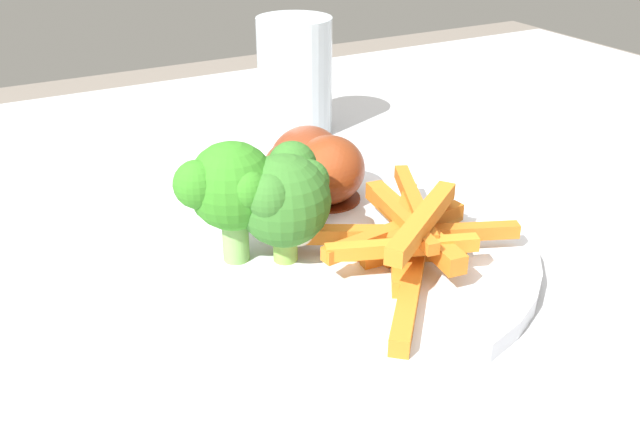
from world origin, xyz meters
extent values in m
cube|color=#B7B7BC|center=(0.00, 0.00, 0.69)|extent=(1.13, 0.77, 0.03)
cylinder|color=gray|center=(0.51, 0.32, 0.34)|extent=(0.06, 0.06, 0.67)
cylinder|color=silver|center=(-0.05, -0.05, 0.71)|extent=(0.27, 0.27, 0.01)
cylinder|color=#85B44A|center=(-0.07, -0.06, 0.73)|extent=(0.01, 0.01, 0.02)
sphere|color=#346F27|center=(-0.07, -0.06, 0.76)|extent=(0.06, 0.06, 0.06)
sphere|color=#346F27|center=(-0.09, -0.07, 0.76)|extent=(0.03, 0.03, 0.03)
sphere|color=#346F27|center=(-0.09, -0.05, 0.75)|extent=(0.03, 0.03, 0.03)
sphere|color=#346F27|center=(-0.09, -0.06, 0.76)|extent=(0.02, 0.02, 0.02)
sphere|color=#346F27|center=(-0.06, -0.04, 0.77)|extent=(0.03, 0.03, 0.03)
sphere|color=#346F27|center=(-0.06, -0.06, 0.76)|extent=(0.03, 0.03, 0.03)
cylinder|color=#80B95D|center=(-0.10, -0.05, 0.73)|extent=(0.02, 0.02, 0.03)
sphere|color=#338121|center=(-0.10, -0.05, 0.76)|extent=(0.05, 0.05, 0.05)
sphere|color=#338121|center=(-0.10, -0.03, 0.77)|extent=(0.03, 0.03, 0.03)
sphere|color=#338121|center=(-0.11, -0.03, 0.76)|extent=(0.02, 0.02, 0.02)
sphere|color=#338121|center=(-0.12, -0.05, 0.77)|extent=(0.03, 0.03, 0.03)
sphere|color=#338121|center=(-0.08, -0.04, 0.76)|extent=(0.02, 0.02, 0.02)
sphere|color=#338121|center=(-0.10, -0.07, 0.77)|extent=(0.02, 0.02, 0.02)
sphere|color=#338121|center=(-0.08, -0.05, 0.77)|extent=(0.02, 0.02, 0.02)
cube|color=orange|center=(-0.01, -0.09, 0.72)|extent=(0.07, 0.05, 0.01)
cube|color=#C66A1E|center=(0.02, -0.10, 0.73)|extent=(0.08, 0.04, 0.01)
cube|color=#BE661D|center=(0.01, -0.08, 0.72)|extent=(0.08, 0.04, 0.01)
cube|color=#CA6C1E|center=(-0.04, -0.07, 0.73)|extent=(0.08, 0.05, 0.01)
cube|color=orange|center=(-0.01, -0.11, 0.75)|extent=(0.08, 0.06, 0.01)
cube|color=#C0671D|center=(0.00, -0.08, 0.73)|extent=(0.06, 0.06, 0.01)
cube|color=#C86B1E|center=(-0.02, -0.09, 0.73)|extent=(0.11, 0.02, 0.01)
cube|color=orange|center=(-0.03, -0.13, 0.72)|extent=(0.08, 0.09, 0.01)
cube|color=orange|center=(-0.02, -0.11, 0.74)|extent=(0.09, 0.04, 0.01)
cube|color=orange|center=(0.00, -0.09, 0.73)|extent=(0.02, 0.11, 0.01)
cube|color=#CB6C1E|center=(-0.01, -0.09, 0.74)|extent=(0.02, 0.08, 0.01)
cube|color=orange|center=(-0.01, -0.09, 0.72)|extent=(0.06, 0.01, 0.01)
cube|color=orange|center=(0.01, -0.07, 0.74)|extent=(0.05, 0.10, 0.01)
cube|color=orange|center=(-0.01, -0.09, 0.72)|extent=(0.06, 0.08, 0.01)
cylinder|color=#60210E|center=(-0.01, 0.00, 0.72)|extent=(0.05, 0.05, 0.00)
ellipsoid|color=maroon|center=(-0.01, 0.00, 0.74)|extent=(0.08, 0.08, 0.05)
cylinder|color=beige|center=(-0.05, -0.04, 0.74)|extent=(0.04, 0.04, 0.01)
sphere|color=silver|center=(-0.06, -0.06, 0.74)|extent=(0.02, 0.02, 0.02)
cylinder|color=#54220F|center=(-0.03, 0.01, 0.72)|extent=(0.05, 0.05, 0.00)
ellipsoid|color=brown|center=(-0.03, 0.01, 0.74)|extent=(0.09, 0.10, 0.04)
cylinder|color=beige|center=(-0.06, -0.04, 0.73)|extent=(0.03, 0.04, 0.01)
sphere|color=silver|center=(-0.07, -0.06, 0.73)|extent=(0.02, 0.02, 0.02)
cylinder|color=#5C2010|center=(-0.02, 0.02, 0.72)|extent=(0.05, 0.05, 0.00)
ellipsoid|color=maroon|center=(-0.02, 0.02, 0.74)|extent=(0.09, 0.10, 0.04)
cylinder|color=beige|center=(-0.05, -0.03, 0.74)|extent=(0.03, 0.04, 0.01)
sphere|color=silver|center=(-0.06, -0.05, 0.74)|extent=(0.02, 0.02, 0.02)
cylinder|color=silver|center=(0.05, 0.17, 0.76)|extent=(0.07, 0.07, 0.11)
camera|label=1|loc=(-0.23, -0.40, 0.94)|focal=39.28mm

